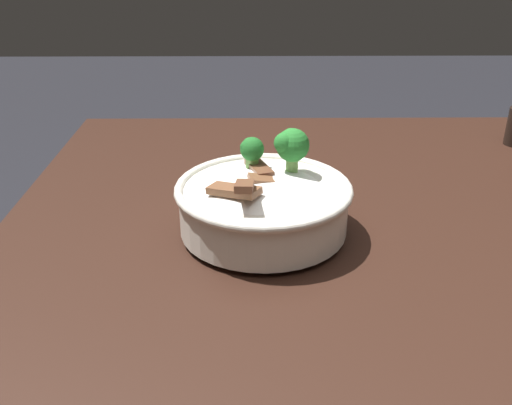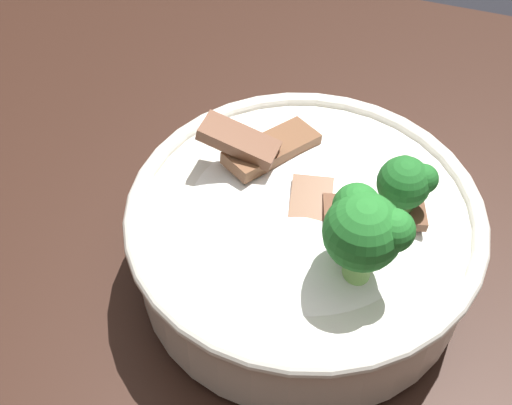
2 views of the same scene
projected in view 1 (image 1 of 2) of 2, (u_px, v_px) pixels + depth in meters
The scene contains 2 objects.
dining_table at pixel (348, 319), 0.78m from camera, with size 1.17×0.99×0.78m.
rice_bowl at pixel (264, 201), 0.77m from camera, with size 0.24×0.24×0.14m.
Camera 1 is at (-0.63, 0.13, 1.16)m, focal length 40.02 mm.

